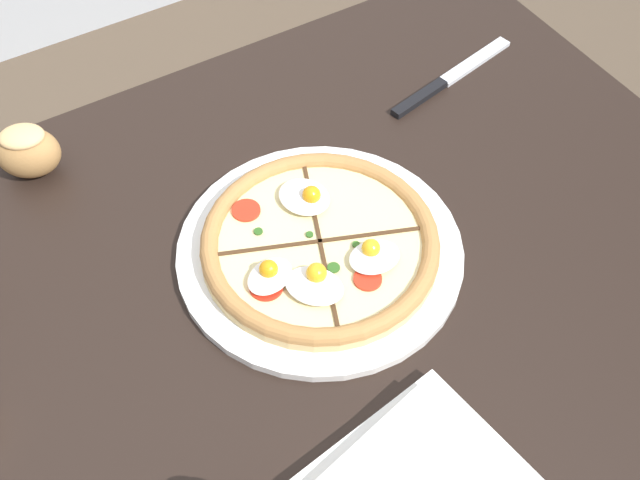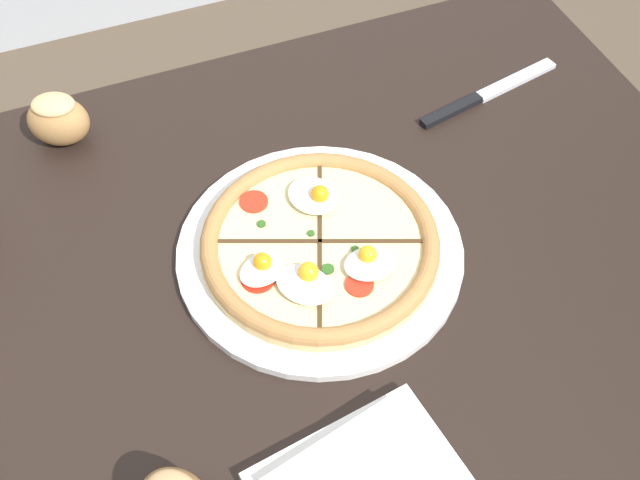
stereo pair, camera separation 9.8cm
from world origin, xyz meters
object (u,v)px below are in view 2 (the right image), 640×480
pizza (320,246)px  bread_piece_mid (58,119)px  dining_table (307,320)px  knife_main (488,93)px

pizza → bread_piece_mid: bearing=128.6°
dining_table → pizza: size_ratio=3.24×
bread_piece_mid → knife_main: 0.61m
dining_table → pizza: bearing=29.3°
dining_table → knife_main: size_ratio=4.67×
pizza → knife_main: bearing=28.3°
bread_piece_mid → dining_table: bearing=-55.1°
dining_table → bread_piece_mid: bread_piece_mid is taller
knife_main → pizza: bearing=-163.3°
dining_table → bread_piece_mid: bearing=124.9°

